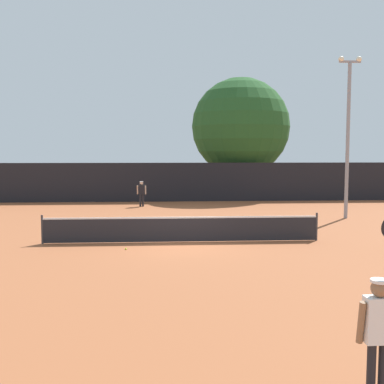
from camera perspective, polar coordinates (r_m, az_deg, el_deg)
The scene contains 9 objects.
ground_plane at distance 17.66m, azimuth -1.25°, elevation -6.14°, with size 120.00×120.00×0.00m, color #9E5633.
tennis_net at distance 17.56m, azimuth -1.25°, elevation -4.49°, with size 10.40×0.08×1.07m.
perimeter_fence at distance 31.80m, azimuth -2.29°, elevation 1.21°, with size 37.66×0.12×2.65m, color black.
player_serving at distance 6.94m, azimuth 21.90°, elevation -14.45°, with size 0.68×0.40×2.56m.
player_receiving at distance 29.03m, azimuth -6.19°, elevation 0.10°, with size 0.57×0.23×1.57m.
tennis_ball at distance 16.44m, azimuth -8.09°, elevation -6.90°, with size 0.07×0.07×0.07m, color #CCE033.
light_pole at distance 24.97m, azimuth 18.55°, elevation 7.54°, with size 1.18×0.28×8.14m.
large_tree at distance 35.62m, azimuth 5.96°, elevation 7.93°, with size 7.34×7.34×8.94m.
parked_car_near at distance 40.64m, azimuth -13.75°, elevation 1.12°, with size 1.92×4.20×1.69m.
Camera 1 is at (-0.68, -17.31, 3.40)m, focal length 43.61 mm.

